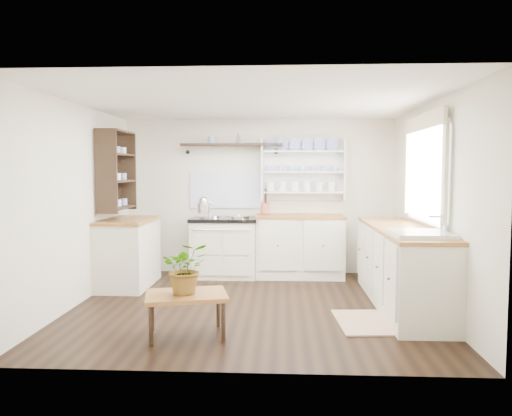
# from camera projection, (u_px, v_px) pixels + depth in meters

# --- Properties ---
(floor) EXTENTS (4.00, 3.80, 0.01)m
(floor) POSITION_uv_depth(u_px,v_px,m) (252.00, 306.00, 5.69)
(floor) COLOR black
(floor) RESTS_ON ground
(wall_back) EXTENTS (4.00, 0.02, 2.30)m
(wall_back) POSITION_uv_depth(u_px,v_px,m) (259.00, 197.00, 7.50)
(wall_back) COLOR silver
(wall_back) RESTS_ON ground
(wall_right) EXTENTS (0.02, 3.80, 2.30)m
(wall_right) POSITION_uv_depth(u_px,v_px,m) (432.00, 206.00, 5.50)
(wall_right) COLOR silver
(wall_right) RESTS_ON ground
(wall_left) EXTENTS (0.02, 3.80, 2.30)m
(wall_left) POSITION_uv_depth(u_px,v_px,m) (77.00, 205.00, 5.71)
(wall_left) COLOR silver
(wall_left) RESTS_ON ground
(ceiling) EXTENTS (4.00, 3.80, 0.01)m
(ceiling) POSITION_uv_depth(u_px,v_px,m) (252.00, 102.00, 5.52)
(ceiling) COLOR white
(ceiling) RESTS_ON wall_back
(window) EXTENTS (0.08, 1.55, 1.22)m
(window) POSITION_uv_depth(u_px,v_px,m) (425.00, 168.00, 5.62)
(window) COLOR white
(window) RESTS_ON wall_right
(aga_cooker) EXTENTS (0.96, 0.67, 0.89)m
(aga_cooker) POSITION_uv_depth(u_px,v_px,m) (224.00, 246.00, 7.25)
(aga_cooker) COLOR silver
(aga_cooker) RESTS_ON floor
(back_cabinets) EXTENTS (1.27, 0.63, 0.90)m
(back_cabinets) POSITION_uv_depth(u_px,v_px,m) (300.00, 245.00, 7.22)
(back_cabinets) COLOR white
(back_cabinets) RESTS_ON floor
(right_cabinets) EXTENTS (0.62, 2.43, 0.90)m
(right_cabinets) POSITION_uv_depth(u_px,v_px,m) (401.00, 266.00, 5.67)
(right_cabinets) COLOR white
(right_cabinets) RESTS_ON floor
(belfast_sink) EXTENTS (0.55, 0.60, 0.45)m
(belfast_sink) POSITION_uv_depth(u_px,v_px,m) (420.00, 246.00, 4.90)
(belfast_sink) COLOR white
(belfast_sink) RESTS_ON right_cabinets
(left_cabinets) EXTENTS (0.62, 1.13, 0.90)m
(left_cabinets) POSITION_uv_depth(u_px,v_px,m) (129.00, 252.00, 6.64)
(left_cabinets) COLOR white
(left_cabinets) RESTS_ON floor
(plate_rack) EXTENTS (1.20, 0.22, 0.90)m
(plate_rack) POSITION_uv_depth(u_px,v_px,m) (303.00, 170.00, 7.40)
(plate_rack) COLOR white
(plate_rack) RESTS_ON wall_back
(high_shelf) EXTENTS (1.50, 0.29, 0.16)m
(high_shelf) POSITION_uv_depth(u_px,v_px,m) (232.00, 145.00, 7.34)
(high_shelf) COLOR black
(high_shelf) RESTS_ON wall_back
(left_shelving) EXTENTS (0.28, 0.80, 1.05)m
(left_shelving) POSITION_uv_depth(u_px,v_px,m) (116.00, 170.00, 6.57)
(left_shelving) COLOR black
(left_shelving) RESTS_ON wall_left
(kettle) EXTENTS (0.19, 0.19, 0.24)m
(kettle) POSITION_uv_depth(u_px,v_px,m) (204.00, 205.00, 7.10)
(kettle) COLOR silver
(kettle) RESTS_ON aga_cooker
(utensil_crock) EXTENTS (0.13, 0.13, 0.15)m
(utensil_crock) POSITION_uv_depth(u_px,v_px,m) (265.00, 208.00, 7.29)
(utensil_crock) COLOR #A64F3D
(utensil_crock) RESTS_ON back_cabinets
(center_table) EXTENTS (0.84, 0.69, 0.40)m
(center_table) POSITION_uv_depth(u_px,v_px,m) (186.00, 298.00, 4.62)
(center_table) COLOR brown
(center_table) RESTS_ON floor
(potted_plant) EXTENTS (0.51, 0.47, 0.48)m
(potted_plant) POSITION_uv_depth(u_px,v_px,m) (186.00, 268.00, 4.60)
(potted_plant) COLOR #3F7233
(potted_plant) RESTS_ON center_table
(floor_rug) EXTENTS (0.61, 0.89, 0.02)m
(floor_rug) POSITION_uv_depth(u_px,v_px,m) (365.00, 322.00, 5.04)
(floor_rug) COLOR #987658
(floor_rug) RESTS_ON floor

